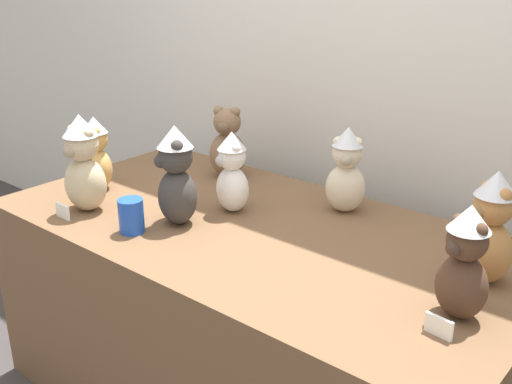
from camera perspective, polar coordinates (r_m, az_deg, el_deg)
The scene contains 13 objects.
wall_back at distance 2.40m, azimuth 11.15°, elevation 15.00°, with size 7.00×0.08×2.60m, color silver.
display_table at distance 2.16m, azimuth -0.00°, elevation -11.99°, with size 1.77×0.90×0.72m, color brown.
teddy_bear_charcoal at distance 1.97m, azimuth -7.43°, elevation 1.43°, with size 0.19×0.19×0.33m.
teddy_bear_sand at distance 2.14m, azimuth -15.77°, elevation 2.49°, with size 0.16×0.14×0.34m.
teddy_bear_snow at distance 2.06m, azimuth -2.24°, elevation 1.79°, with size 0.16×0.15×0.28m.
teddy_bear_cream at distance 2.08m, azimuth 8.39°, elevation 1.96°, with size 0.17×0.16×0.30m.
teddy_bear_caramel at distance 1.72m, azimuth 20.98°, elevation -3.19°, with size 0.18×0.18×0.31m.
teddy_bear_mocha at distance 2.40m, azimuth -2.67°, elevation 4.45°, with size 0.18×0.17×0.28m.
teddy_bear_honey at distance 2.34m, azimuth -14.65°, elevation 3.43°, with size 0.16×0.15×0.28m.
teddy_bear_cocoa at distance 1.53m, azimuth 18.80°, elevation -6.33°, with size 0.16×0.15×0.29m.
party_cup_blue at distance 1.97m, azimuth -11.54°, elevation -2.18°, with size 0.08×0.08×0.11m, color blue.
name_card_front_left at distance 2.14m, azimuth -17.56°, elevation -1.73°, with size 0.07×0.01×0.05m, color white.
name_card_front_middle at distance 1.49m, azimuth 16.65°, elevation -11.91°, with size 0.07×0.01×0.05m, color white.
Camera 1 is at (1.16, -1.14, 1.54)m, focal length 42.96 mm.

